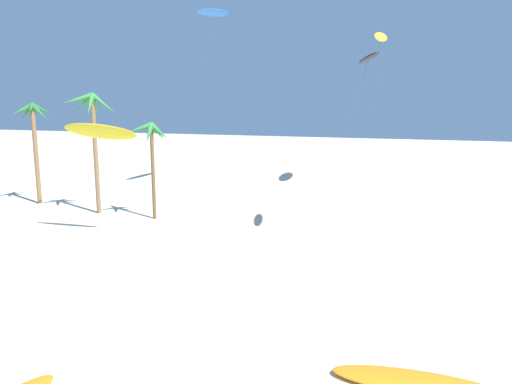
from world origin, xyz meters
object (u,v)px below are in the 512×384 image
object	(u,v)px
palm_tree_0	(34,124)
grounded_kite_0	(417,382)
flying_kite_0	(381,37)
flying_kite_2	(100,131)
palm_tree_2	(151,139)
flying_kite_1	(368,58)
palm_tree_1	(93,117)
flying_kite_5	(214,13)

from	to	relation	value
palm_tree_0	grounded_kite_0	distance (m)	44.17
flying_kite_0	flying_kite_2	distance (m)	35.48
palm_tree_2	flying_kite_2	size ratio (longest dim) A/B	0.95
grounded_kite_0	flying_kite_1	bearing A→B (deg)	103.71
palm_tree_0	flying_kite_2	xyz separation A→B (m)	(14.74, -8.99, 0.06)
palm_tree_1	palm_tree_2	distance (m)	6.37
flying_kite_5	palm_tree_2	bearing A→B (deg)	-86.82
flying_kite_0	flying_kite_5	bearing A→B (deg)	-158.07
palm_tree_2	palm_tree_1	bearing A→B (deg)	178.21
flying_kite_1	flying_kite_5	xyz separation A→B (m)	(-19.40, 17.08, 6.93)
flying_kite_1	flying_kite_2	size ratio (longest dim) A/B	1.52
flying_kite_5	flying_kite_1	bearing A→B (deg)	-41.36
grounded_kite_0	palm_tree_2	bearing A→B (deg)	139.32
flying_kite_5	palm_tree_0	bearing A→B (deg)	-135.31
palm_tree_0	grounded_kite_0	bearing A→B (deg)	-29.94
flying_kite_1	grounded_kite_0	xyz separation A→B (m)	(4.46, -18.27, -13.07)
palm_tree_0	flying_kite_1	world-z (taller)	flying_kite_1
flying_kite_2	palm_tree_1	bearing A→B (deg)	130.36
flying_kite_0	flying_kite_5	size ratio (longest dim) A/B	0.91
flying_kite_1	grounded_kite_0	bearing A→B (deg)	-76.29
flying_kite_0	grounded_kite_0	xyz separation A→B (m)	(6.14, -42.47, -17.51)
palm_tree_1	grounded_kite_0	xyz separation A→B (m)	(29.07, -19.95, -8.80)
palm_tree_1	flying_kite_1	bearing A→B (deg)	-3.90
palm_tree_1	flying_kite_5	bearing A→B (deg)	71.27
flying_kite_0	grounded_kite_0	distance (m)	46.35
palm_tree_1	grounded_kite_0	bearing A→B (deg)	-34.45
flying_kite_0	grounded_kite_0	bearing A→B (deg)	-81.77
flying_kite_1	palm_tree_1	bearing A→B (deg)	176.10
palm_tree_1	flying_kite_1	size ratio (longest dim) A/B	0.81
palm_tree_1	palm_tree_2	size ratio (longest dim) A/B	1.30
flying_kite_2	grounded_kite_0	bearing A→B (deg)	-28.99
flying_kite_1	palm_tree_0	bearing A→B (deg)	174.12
palm_tree_2	flying_kite_5	world-z (taller)	flying_kite_5
palm_tree_0	grounded_kite_0	world-z (taller)	palm_tree_0
palm_tree_1	flying_kite_2	xyz separation A→B (m)	(6.16, -7.25, -0.84)
flying_kite_0	grounded_kite_0	world-z (taller)	flying_kite_0
grounded_kite_0	palm_tree_0	bearing A→B (deg)	150.06
flying_kite_0	palm_tree_0	bearing A→B (deg)	-146.59
palm_tree_0	palm_tree_1	world-z (taller)	palm_tree_1
flying_kite_0	flying_kite_5	xyz separation A→B (m)	(-17.71, -7.13, 2.49)
palm_tree_0	flying_kite_5	distance (m)	22.88
flying_kite_2	flying_kite_5	bearing A→B (deg)	92.37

